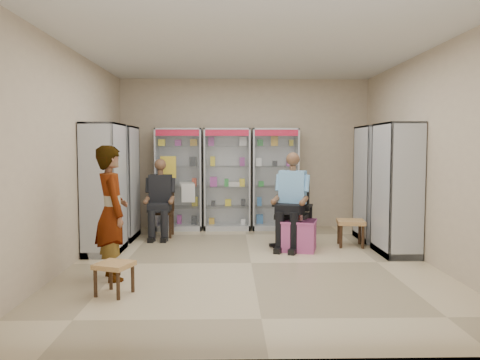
{
  "coord_description": "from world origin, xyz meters",
  "views": [
    {
      "loc": [
        -0.3,
        -6.5,
        1.64
      ],
      "look_at": [
        -0.14,
        0.7,
        1.13
      ],
      "focal_mm": 35.0,
      "sensor_mm": 36.0,
      "label": 1
    }
  ],
  "objects_px": {
    "cabinet_right_far": "(374,183)",
    "woven_stool_a": "(351,233)",
    "cabinet_right_near": "(396,189)",
    "office_chair": "(292,212)",
    "cabinet_back_mid": "(227,179)",
    "wooden_chair": "(161,211)",
    "cabinet_back_right": "(275,179)",
    "cabinet_left_near": "(104,188)",
    "pink_trunk": "(299,235)",
    "cabinet_left_far": "(121,183)",
    "seated_shopkeeper": "(293,203)",
    "standing_man": "(112,213)",
    "cabinet_back_left": "(179,179)",
    "woven_stool_b": "(114,279)"
  },
  "relations": [
    {
      "from": "cabinet_right_far",
      "to": "woven_stool_a",
      "type": "height_order",
      "value": "cabinet_right_far"
    },
    {
      "from": "cabinet_right_near",
      "to": "office_chair",
      "type": "bearing_deg",
      "value": 69.43
    },
    {
      "from": "cabinet_back_mid",
      "to": "cabinet_right_far",
      "type": "height_order",
      "value": "same"
    },
    {
      "from": "wooden_chair",
      "to": "office_chair",
      "type": "relative_size",
      "value": 0.82
    },
    {
      "from": "cabinet_back_right",
      "to": "woven_stool_a",
      "type": "height_order",
      "value": "cabinet_back_right"
    },
    {
      "from": "cabinet_left_near",
      "to": "pink_trunk",
      "type": "height_order",
      "value": "cabinet_left_near"
    },
    {
      "from": "cabinet_left_near",
      "to": "cabinet_left_far",
      "type": "bearing_deg",
      "value": 180.0
    },
    {
      "from": "cabinet_right_far",
      "to": "wooden_chair",
      "type": "distance_m",
      "value": 3.84
    },
    {
      "from": "cabinet_left_near",
      "to": "cabinet_back_right",
      "type": "bearing_deg",
      "value": 125.65
    },
    {
      "from": "cabinet_left_near",
      "to": "seated_shopkeeper",
      "type": "xyz_separation_m",
      "value": [
        2.95,
        0.31,
        -0.27
      ]
    },
    {
      "from": "cabinet_right_far",
      "to": "seated_shopkeeper",
      "type": "relative_size",
      "value": 1.38
    },
    {
      "from": "cabinet_right_far",
      "to": "standing_man",
      "type": "xyz_separation_m",
      "value": [
        -3.99,
        -2.35,
        -0.17
      ]
    },
    {
      "from": "cabinet_right_near",
      "to": "cabinet_left_far",
      "type": "height_order",
      "value": "same"
    },
    {
      "from": "cabinet_left_far",
      "to": "wooden_chair",
      "type": "distance_m",
      "value": 0.89
    },
    {
      "from": "office_chair",
      "to": "pink_trunk",
      "type": "xyz_separation_m",
      "value": [
        0.07,
        -0.28,
        -0.33
      ]
    },
    {
      "from": "pink_trunk",
      "to": "cabinet_right_far",
      "type": "bearing_deg",
      "value": 29.66
    },
    {
      "from": "standing_man",
      "to": "cabinet_left_far",
      "type": "bearing_deg",
      "value": -14.08
    },
    {
      "from": "cabinet_left_far",
      "to": "seated_shopkeeper",
      "type": "relative_size",
      "value": 1.38
    },
    {
      "from": "cabinet_left_far",
      "to": "wooden_chair",
      "type": "relative_size",
      "value": 2.13
    },
    {
      "from": "cabinet_back_right",
      "to": "woven_stool_a",
      "type": "xyz_separation_m",
      "value": [
        1.09,
        -1.64,
        -0.78
      ]
    },
    {
      "from": "wooden_chair",
      "to": "office_chair",
      "type": "xyz_separation_m",
      "value": [
        2.27,
        -0.94,
        0.1
      ]
    },
    {
      "from": "cabinet_right_near",
      "to": "wooden_chair",
      "type": "height_order",
      "value": "cabinet_right_near"
    },
    {
      "from": "wooden_chair",
      "to": "office_chair",
      "type": "bearing_deg",
      "value": -22.35
    },
    {
      "from": "cabinet_right_far",
      "to": "pink_trunk",
      "type": "distance_m",
      "value": 1.82
    },
    {
      "from": "cabinet_right_far",
      "to": "office_chair",
      "type": "relative_size",
      "value": 1.75
    },
    {
      "from": "cabinet_back_right",
      "to": "office_chair",
      "type": "relative_size",
      "value": 1.75
    },
    {
      "from": "cabinet_back_left",
      "to": "cabinet_back_right",
      "type": "bearing_deg",
      "value": 0.0
    },
    {
      "from": "cabinet_right_far",
      "to": "woven_stool_b",
      "type": "height_order",
      "value": "cabinet_right_far"
    },
    {
      "from": "pink_trunk",
      "to": "cabinet_back_right",
      "type": "bearing_deg",
      "value": 95.76
    },
    {
      "from": "cabinet_back_left",
      "to": "wooden_chair",
      "type": "height_order",
      "value": "cabinet_back_left"
    },
    {
      "from": "cabinet_right_far",
      "to": "cabinet_back_mid",
      "type": "bearing_deg",
      "value": 66.35
    },
    {
      "from": "cabinet_left_near",
      "to": "woven_stool_b",
      "type": "xyz_separation_m",
      "value": [
        0.65,
        -2.08,
        -0.82
      ]
    },
    {
      "from": "seated_shopkeeper",
      "to": "cabinet_back_mid",
      "type": "bearing_deg",
      "value": 143.24
    },
    {
      "from": "office_chair",
      "to": "cabinet_right_far",
      "type": "bearing_deg",
      "value": 40.73
    },
    {
      "from": "cabinet_back_left",
      "to": "cabinet_left_near",
      "type": "height_order",
      "value": "same"
    },
    {
      "from": "seated_shopkeeper",
      "to": "woven_stool_a",
      "type": "bearing_deg",
      "value": 25.35
    },
    {
      "from": "wooden_chair",
      "to": "cabinet_back_mid",
      "type": "bearing_deg",
      "value": 31.31
    },
    {
      "from": "cabinet_back_right",
      "to": "cabinet_right_near",
      "type": "xyz_separation_m",
      "value": [
        1.63,
        -2.23,
        0.0
      ]
    },
    {
      "from": "cabinet_back_left",
      "to": "cabinet_left_near",
      "type": "distance_m",
      "value": 2.23
    },
    {
      "from": "wooden_chair",
      "to": "cabinet_back_left",
      "type": "bearing_deg",
      "value": 71.1
    },
    {
      "from": "cabinet_right_far",
      "to": "cabinet_left_near",
      "type": "relative_size",
      "value": 1.0
    },
    {
      "from": "cabinet_left_near",
      "to": "woven_stool_a",
      "type": "bearing_deg",
      "value": 95.62
    },
    {
      "from": "wooden_chair",
      "to": "woven_stool_a",
      "type": "xyz_separation_m",
      "value": [
        3.24,
        -0.91,
        -0.25
      ]
    },
    {
      "from": "wooden_chair",
      "to": "cabinet_right_far",
      "type": "bearing_deg",
      "value": -6.04
    },
    {
      "from": "cabinet_right_near",
      "to": "seated_shopkeeper",
      "type": "bearing_deg",
      "value": 71.12
    },
    {
      "from": "cabinet_right_far",
      "to": "standing_man",
      "type": "relative_size",
      "value": 1.21
    },
    {
      "from": "cabinet_back_mid",
      "to": "office_chair",
      "type": "distance_m",
      "value": 2.03
    },
    {
      "from": "cabinet_right_far",
      "to": "cabinet_right_near",
      "type": "bearing_deg",
      "value": -180.0
    },
    {
      "from": "cabinet_left_near",
      "to": "cabinet_right_near",
      "type": "bearing_deg",
      "value": 87.43
    },
    {
      "from": "woven_stool_b",
      "to": "pink_trunk",
      "type": "bearing_deg",
      "value": 42.23
    }
  ]
}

